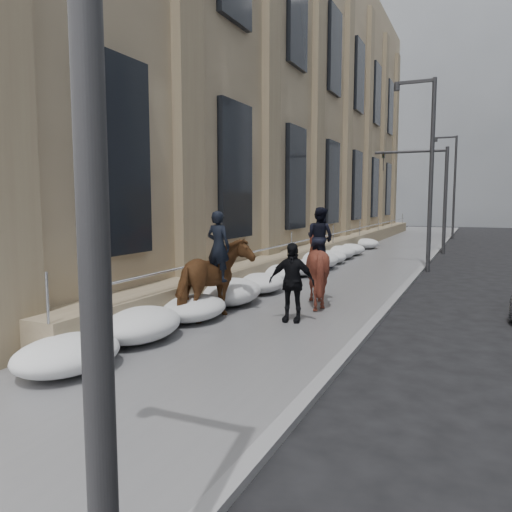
{
  "coord_description": "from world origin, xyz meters",
  "views": [
    {
      "loc": [
        4.85,
        -8.14,
        2.99
      ],
      "look_at": [
        0.08,
        2.48,
        1.7
      ],
      "focal_mm": 35.0,
      "sensor_mm": 36.0,
      "label": 1
    }
  ],
  "objects": [
    {
      "name": "mounted_horse_right",
      "position": [
        0.73,
        5.14,
        1.26
      ],
      "size": [
        2.21,
        2.33,
        2.7
      ],
      "rotation": [
        0.0,
        0.0,
        2.8
      ],
      "color": "#431B13",
      "rests_on": "sidewalk"
    },
    {
      "name": "bg_building_far",
      "position": [
        -6.0,
        72.0,
        10.0
      ],
      "size": [
        24.0,
        12.0,
        20.0
      ],
      "primitive_type": "cube",
      "color": "gray",
      "rests_on": "ground"
    },
    {
      "name": "ground",
      "position": [
        0.0,
        0.0,
        0.0
      ],
      "size": [
        140.0,
        140.0,
        0.0
      ],
      "primitive_type": "plane",
      "color": "black",
      "rests_on": "ground"
    },
    {
      "name": "streetlight_far",
      "position": [
        2.74,
        34.0,
        4.58
      ],
      "size": [
        1.71,
        0.24,
        8.0
      ],
      "color": "#2D2D30",
      "rests_on": "ground"
    },
    {
      "name": "pedestrian",
      "position": [
        0.83,
        2.87,
        1.07
      ],
      "size": [
        1.15,
        0.59,
        1.89
      ],
      "primitive_type": "imported",
      "rotation": [
        0.0,
        0.0,
        0.12
      ],
      "color": "black",
      "rests_on": "sidewalk"
    },
    {
      "name": "limestone_building",
      "position": [
        -5.26,
        19.96,
        8.9
      ],
      "size": [
        6.1,
        44.0,
        18.0
      ],
      "color": "#8A765A",
      "rests_on": "ground"
    },
    {
      "name": "curb",
      "position": [
        2.62,
        10.0,
        0.06
      ],
      "size": [
        0.24,
        80.0,
        0.12
      ],
      "primitive_type": "cube",
      "color": "slate",
      "rests_on": "ground"
    },
    {
      "name": "snow_bank",
      "position": [
        -1.42,
        8.11,
        0.47
      ],
      "size": [
        1.7,
        18.1,
        0.76
      ],
      "color": "white",
      "rests_on": "sidewalk"
    },
    {
      "name": "traffic_signal",
      "position": [
        2.07,
        22.0,
        4.0
      ],
      "size": [
        4.1,
        0.22,
        6.0
      ],
      "color": "#2D2D30",
      "rests_on": "ground"
    },
    {
      "name": "bg_building_mid",
      "position": [
        4.0,
        60.0,
        14.0
      ],
      "size": [
        30.0,
        12.0,
        28.0
      ],
      "primitive_type": "cube",
      "color": "slate",
      "rests_on": "ground"
    },
    {
      "name": "streetlight_mid",
      "position": [
        2.74,
        14.0,
        4.58
      ],
      "size": [
        1.71,
        0.24,
        8.0
      ],
      "color": "#2D2D30",
      "rests_on": "ground"
    },
    {
      "name": "sidewalk",
      "position": [
        0.0,
        10.0,
        0.06
      ],
      "size": [
        5.0,
        80.0,
        0.12
      ],
      "primitive_type": "cube",
      "color": "#5A5A5D",
      "rests_on": "ground"
    },
    {
      "name": "mounted_horse_left",
      "position": [
        -0.98,
        2.37,
        1.16
      ],
      "size": [
        1.29,
        2.39,
        2.63
      ],
      "rotation": [
        0.0,
        0.0,
        3.03
      ],
      "color": "#533119",
      "rests_on": "sidewalk"
    }
  ]
}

